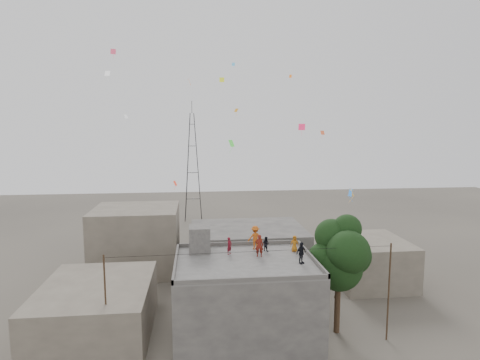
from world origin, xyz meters
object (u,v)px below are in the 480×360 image
object	(u,v)px
transmission_tower	(193,167)
tree	(341,255)
person_red_adult	(259,246)
person_dark_adult	(301,253)
stair_head_box	(200,239)

from	to	relation	value
transmission_tower	tree	bearing A→B (deg)	-73.91
person_red_adult	person_dark_adult	world-z (taller)	person_red_adult
tree	person_red_adult	size ratio (longest dim) A/B	5.40
transmission_tower	person_red_adult	distance (m)	39.48
person_dark_adult	transmission_tower	bearing A→B (deg)	68.12
stair_head_box	person_dark_adult	bearing A→B (deg)	-26.38
tree	person_dark_adult	xyz separation A→B (m)	(-3.47, -1.52, 0.78)
person_red_adult	person_dark_adult	xyz separation A→B (m)	(2.71, -1.84, -0.06)
person_red_adult	person_dark_adult	size ratio (longest dim) A/B	1.08
transmission_tower	person_dark_adult	xyz separation A→B (m)	(7.90, -40.92, -2.19)
person_dark_adult	tree	bearing A→B (deg)	-9.15
tree	transmission_tower	xyz separation A→B (m)	(-11.37, 39.40, 2.97)
tree	stair_head_box	bearing A→B (deg)	169.26
stair_head_box	transmission_tower	world-z (taller)	transmission_tower
stair_head_box	tree	world-z (taller)	tree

